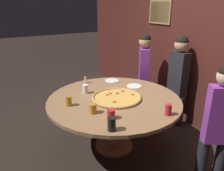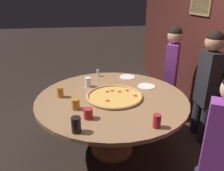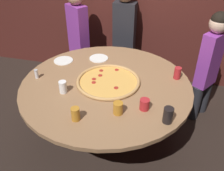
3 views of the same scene
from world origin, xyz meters
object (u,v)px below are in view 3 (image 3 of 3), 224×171
(giant_pizza, at_px, (108,81))
(diner_far_right, at_px, (78,32))
(condiment_shaker, at_px, (36,74))
(drink_cup_near_left, at_px, (63,87))
(dining_table, at_px, (106,93))
(diner_side_left, at_px, (124,30))
(drink_cup_by_shaker, at_px, (177,73))
(drink_cup_beside_pizza, at_px, (145,104))
(white_plate_right_side, at_px, (63,61))
(drink_cup_centre_back, at_px, (168,115))
(white_plate_far_back, at_px, (99,58))
(drink_cup_front_edge, at_px, (76,114))
(drink_cup_far_right, at_px, (118,108))
(diner_side_right, at_px, (209,62))

(giant_pizza, height_order, diner_far_right, diner_far_right)
(condiment_shaker, bearing_deg, drink_cup_near_left, -24.30)
(giant_pizza, bearing_deg, dining_table, -123.09)
(drink_cup_near_left, xyz_separation_m, diner_side_left, (0.28, 1.47, 0.02))
(drink_cup_by_shaker, bearing_deg, drink_cup_beside_pizza, -113.80)
(white_plate_right_side, bearing_deg, drink_cup_centre_back, -30.99)
(drink_cup_near_left, bearing_deg, condiment_shaker, 155.70)
(drink_cup_centre_back, bearing_deg, white_plate_right_side, 149.01)
(white_plate_right_side, bearing_deg, dining_table, -28.61)
(drink_cup_beside_pizza, bearing_deg, diner_side_left, 108.25)
(white_plate_far_back, bearing_deg, diner_far_right, 130.35)
(drink_cup_by_shaker, distance_m, diner_side_left, 1.22)
(white_plate_right_side, bearing_deg, diner_far_right, 96.52)
(drink_cup_beside_pizza, distance_m, diner_far_right, 1.73)
(drink_cup_centre_back, xyz_separation_m, drink_cup_front_edge, (-0.73, -0.16, -0.01))
(drink_cup_centre_back, xyz_separation_m, white_plate_far_back, (-0.86, 0.90, -0.07))
(dining_table, height_order, white_plate_far_back, white_plate_far_back)
(drink_cup_far_right, distance_m, diner_far_right, 1.70)
(drink_cup_near_left, height_order, white_plate_far_back, drink_cup_near_left)
(condiment_shaker, distance_m, diner_far_right, 1.10)
(drink_cup_by_shaker, height_order, white_plate_far_back, drink_cup_by_shaker)
(giant_pizza, distance_m, drink_cup_front_edge, 0.61)
(white_plate_right_side, distance_m, diner_far_right, 0.70)
(diner_far_right, bearing_deg, drink_cup_by_shaker, -175.13)
(drink_cup_near_left, xyz_separation_m, diner_far_right, (-0.33, 1.27, 0.01))
(drink_cup_front_edge, bearing_deg, condiment_shaker, 141.36)
(white_plate_far_back, bearing_deg, drink_cup_beside_pizza, -50.27)
(giant_pizza, bearing_deg, diner_side_left, 94.38)
(drink_cup_centre_back, distance_m, white_plate_far_back, 1.24)
(drink_cup_near_left, distance_m, diner_side_right, 1.66)
(giant_pizza, xyz_separation_m, diner_far_right, (-0.70, 1.00, 0.05))
(drink_cup_centre_back, height_order, drink_cup_near_left, drink_cup_centre_back)
(giant_pizza, distance_m, diner_side_right, 1.20)
(drink_cup_far_right, bearing_deg, drink_cup_beside_pizza, 28.25)
(diner_side_right, bearing_deg, diner_far_right, -67.96)
(diner_far_right, distance_m, diner_side_right, 1.75)
(drink_cup_centre_back, xyz_separation_m, drink_cup_far_right, (-0.41, 0.00, -0.01))
(drink_cup_near_left, xyz_separation_m, white_plate_far_back, (0.13, 0.73, -0.06))
(white_plate_far_back, distance_m, diner_side_right, 1.27)
(condiment_shaker, distance_m, diner_side_left, 1.46)
(giant_pizza, bearing_deg, white_plate_far_back, 117.63)
(drink_cup_front_edge, height_order, white_plate_far_back, drink_cup_front_edge)
(dining_table, distance_m, drink_cup_by_shaker, 0.76)
(condiment_shaker, xyz_separation_m, diner_side_right, (1.75, 0.76, -0.03))
(drink_cup_far_right, bearing_deg, drink_cup_near_left, 163.69)
(drink_cup_near_left, distance_m, diner_far_right, 1.31)
(dining_table, distance_m, white_plate_right_side, 0.70)
(diner_far_right, bearing_deg, drink_cup_front_edge, 143.71)
(drink_cup_far_right, height_order, drink_cup_by_shaker, drink_cup_by_shaker)
(drink_cup_centre_back, bearing_deg, drink_cup_far_right, 179.54)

